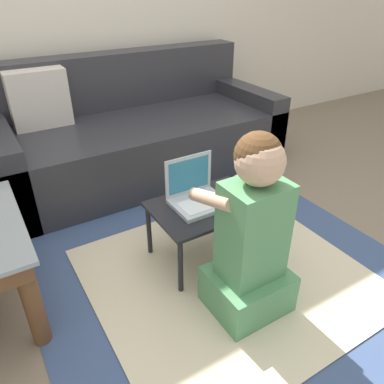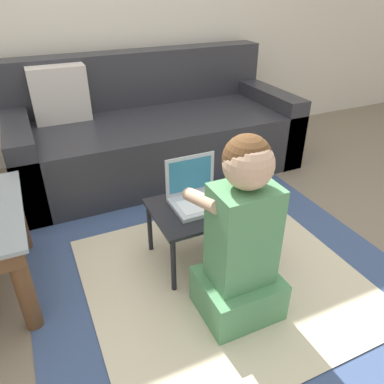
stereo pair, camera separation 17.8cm
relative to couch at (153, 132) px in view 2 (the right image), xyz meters
The scene contains 7 objects.
ground_plane 1.29m from the couch, 100.46° to the right, with size 16.00×16.00×0.00m, color #7F705B.
area_rug 1.33m from the couch, 95.41° to the right, with size 1.73×1.64×0.01m.
couch is the anchor object (origin of this frame).
laptop_desk 1.12m from the couch, 96.34° to the right, with size 0.53×0.37×0.31m.
laptop 1.09m from the couch, 98.31° to the right, with size 0.25×0.21×0.22m.
computer_mouse 1.12m from the couch, 88.95° to the right, with size 0.07×0.10×0.04m.
person_seated 1.50m from the couch, 96.16° to the right, with size 0.32×0.40×0.81m.
Camera 2 is at (-0.59, -1.22, 1.27)m, focal length 35.00 mm.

